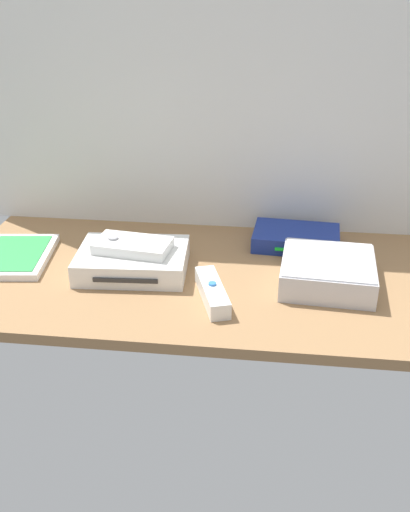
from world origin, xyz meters
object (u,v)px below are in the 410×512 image
(mini_computer, at_px, (328,272))
(remote_classic_pad, at_px, (133,246))
(game_case, at_px, (16,256))
(remote_wand, at_px, (212,292))
(network_router, at_px, (296,238))
(game_console, at_px, (133,260))

(mini_computer, relative_size, remote_classic_pad, 1.19)
(game_case, height_order, remote_wand, remote_wand)
(network_router, xyz_separation_m, remote_wand, (-0.15, -0.25, -0.00))
(game_console, relative_size, network_router, 1.17)
(remote_wand, bearing_deg, game_console, 132.84)
(network_router, xyz_separation_m, remote_classic_pad, (-0.32, -0.15, 0.04))
(game_case, xyz_separation_m, remote_wand, (0.42, -0.11, 0.01))
(game_case, distance_m, remote_wand, 0.43)
(mini_computer, relative_size, network_router, 0.97)
(game_console, xyz_separation_m, network_router, (0.32, 0.15, -0.00))
(network_router, bearing_deg, game_case, -162.46)
(game_case, bearing_deg, remote_wand, -21.82)
(game_case, xyz_separation_m, network_router, (0.57, 0.14, 0.01))
(game_console, relative_size, mini_computer, 1.21)
(game_console, height_order, game_case, game_console)
(remote_wand, relative_size, remote_classic_pad, 0.99)
(network_router, relative_size, remote_wand, 1.24)
(network_router, relative_size, remote_classic_pad, 1.23)
(game_case, relative_size, remote_wand, 1.35)
(network_router, bearing_deg, game_console, -150.13)
(remote_classic_pad, bearing_deg, remote_wand, -22.03)
(mini_computer, bearing_deg, remote_classic_pad, 178.33)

